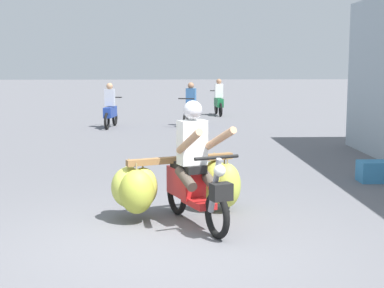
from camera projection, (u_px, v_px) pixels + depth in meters
ground_plane at (166, 247)px, 6.51m from camera, size 120.00×120.00×0.00m
motorbike_main_loaded at (184, 182)px, 7.65m from camera, size 1.85×1.95×1.58m
motorbike_distant_ahead_left at (191, 109)px, 18.44m from camera, size 0.65×1.58×1.40m
motorbike_distant_ahead_right at (219, 101)px, 22.15m from camera, size 0.50×1.62×1.40m
motorbike_distant_far_ahead at (110, 110)px, 18.02m from camera, size 0.51×1.62×1.40m
produce_crate at (375, 171)px, 9.99m from camera, size 0.56×0.40×0.36m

